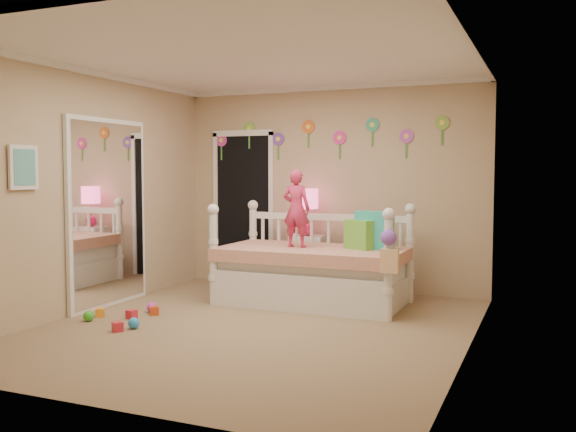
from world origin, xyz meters
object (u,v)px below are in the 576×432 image
at_px(daybed, 313,253).
at_px(table_lamp, 308,205).
at_px(nightstand, 307,263).
at_px(child, 296,209).

height_order(daybed, table_lamp, table_lamp).
bearing_deg(nightstand, child, -83.24).
bearing_deg(table_lamp, daybed, -64.77).
bearing_deg(daybed, nightstand, 115.66).
height_order(child, table_lamp, child).
bearing_deg(child, table_lamp, -77.36).
distance_m(child, nightstand, 1.08).
relative_size(child, table_lamp, 1.49).
bearing_deg(table_lamp, nightstand, 0.00).
bearing_deg(child, nightstand, -77.36).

